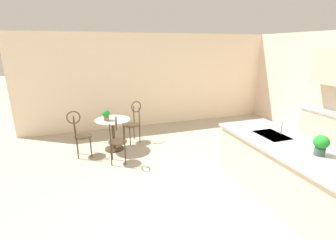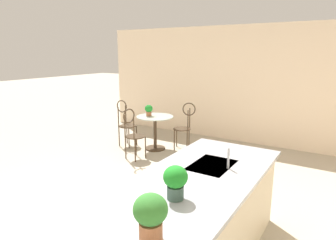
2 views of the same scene
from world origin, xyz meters
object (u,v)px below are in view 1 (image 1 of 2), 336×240
Objects in this scene: chair_by_island at (80,132)px; potted_plant_counter_near at (321,144)px; bistro_table at (113,131)px; potted_plant_on_table at (106,115)px; chair_toward_desk at (117,138)px; chair_near_window at (133,120)px.

potted_plant_counter_near is at bearing 45.46° from chair_by_island.
potted_plant_on_table is (0.04, -0.13, 0.43)m from bistro_table.
potted_plant_counter_near reaches higher than chair_toward_desk.
chair_near_window is (-0.34, 0.55, 0.13)m from bistro_table.
chair_by_island reaches higher than potted_plant_on_table.
potted_plant_counter_near is (3.11, 3.16, 0.51)m from chair_by_island.
chair_by_island is 0.67m from potted_plant_on_table.
chair_by_island is 1.00× the size of chair_toward_desk.
chair_by_island is 4.32× the size of potted_plant_on_table.
chair_by_island is 3.66× the size of potted_plant_counter_near.
chair_toward_desk is 3.66× the size of potted_plant_counter_near.
chair_near_window is 4.07m from potted_plant_counter_near.
chair_by_island is 0.96m from chair_toward_desk.
potted_plant_counter_near is at bearing 36.94° from bistro_table.
chair_near_window and chair_by_island have the same top height.
chair_by_island is at bearing -69.79° from chair_near_window.
chair_toward_desk is (0.76, -0.00, 0.13)m from bistro_table.
bistro_table is 2.81× the size of potted_plant_counter_near.
potted_plant_counter_near is (3.20, 2.57, 0.20)m from potted_plant_on_table.
chair_toward_desk is (0.63, 0.72, 0.00)m from chair_by_island.
chair_toward_desk reaches higher than potted_plant_on_table.
chair_toward_desk is (1.10, -0.55, 0.00)m from chair_near_window.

